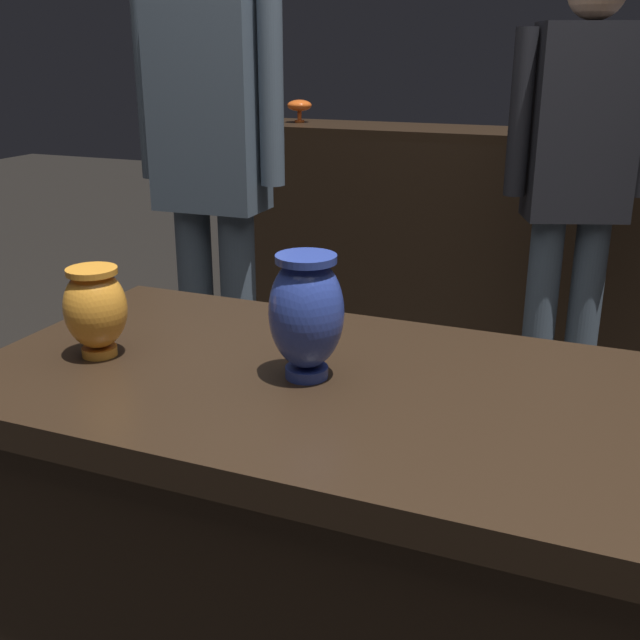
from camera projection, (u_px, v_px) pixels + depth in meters
The scene contains 8 objects.
display_plinth at pixel (332, 582), 1.39m from camera, with size 1.20×0.64×0.80m.
back_display_shelf at pixel (523, 251), 3.27m from camera, with size 2.60×0.40×0.99m.
vase_centerpiece at pixel (306, 312), 1.23m from camera, with size 0.12×0.12×0.20m.
vase_tall_behind at pixel (95, 308), 1.32m from camera, with size 0.11×0.11×0.16m.
shelf_vase_center at pixel (535, 103), 3.04m from camera, with size 0.14×0.14×0.21m.
shelf_vase_far_left at pixel (299, 106), 3.48m from camera, with size 0.11×0.11×0.10m.
visitor_center_back at pixel (577, 175), 2.52m from camera, with size 0.45×0.28×1.56m.
visitor_near_left at pixel (211, 152), 2.29m from camera, with size 0.47×0.20×1.72m.
Camera 1 is at (0.42, -1.07, 1.31)m, focal length 43.49 mm.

